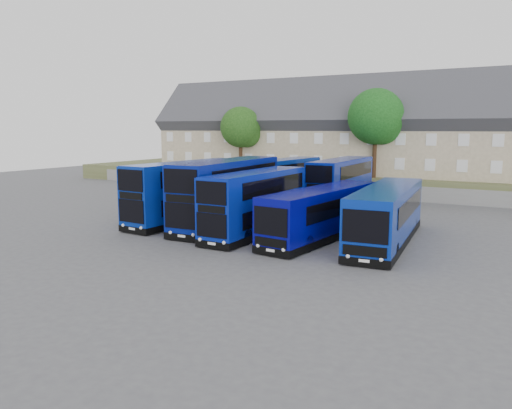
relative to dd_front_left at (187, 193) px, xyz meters
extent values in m
plane|color=#4D4D53|center=(6.22, -4.37, -2.23)|extent=(120.00, 120.00, 0.00)
cube|color=slate|center=(6.22, 19.63, -1.48)|extent=(70.00, 0.40, 1.50)
cube|color=#525932|center=(6.22, 29.63, -1.23)|extent=(80.00, 20.00, 2.00)
cube|color=tan|center=(-17.78, 25.63, 2.77)|extent=(6.00, 8.00, 6.00)
cube|color=#3A3A3F|center=(-17.78, 25.63, 5.77)|extent=(6.00, 10.40, 10.40)
cube|color=brown|center=(-16.28, 25.63, 9.61)|extent=(0.60, 0.90, 1.40)
cube|color=tan|center=(-11.78, 25.63, 2.77)|extent=(6.00, 8.00, 6.00)
cube|color=#3A3A3F|center=(-11.78, 25.63, 5.77)|extent=(6.00, 10.40, 10.40)
cube|color=brown|center=(-10.28, 25.63, 9.61)|extent=(0.60, 0.90, 1.40)
cube|color=tan|center=(-5.78, 25.63, 2.77)|extent=(6.00, 8.00, 6.00)
cube|color=#3A3A3F|center=(-5.78, 25.63, 5.77)|extent=(6.00, 10.40, 10.40)
cube|color=brown|center=(-4.28, 25.63, 9.61)|extent=(0.60, 0.90, 1.40)
cube|color=tan|center=(0.22, 25.63, 2.77)|extent=(6.00, 8.00, 6.00)
cube|color=#3A3A3F|center=(0.22, 25.63, 5.77)|extent=(6.00, 10.40, 10.40)
cube|color=brown|center=(1.72, 25.63, 9.61)|extent=(0.60, 0.90, 1.40)
cube|color=tan|center=(6.22, 25.63, 2.77)|extent=(6.00, 8.00, 6.00)
cube|color=#3A3A3F|center=(6.22, 25.63, 5.77)|extent=(6.00, 10.40, 10.40)
cube|color=brown|center=(7.72, 25.63, 9.61)|extent=(0.60, 0.90, 1.40)
cube|color=tan|center=(12.22, 25.63, 2.77)|extent=(6.00, 8.00, 6.00)
cube|color=#3A3A3F|center=(12.22, 25.63, 5.77)|extent=(6.00, 10.40, 10.40)
cube|color=brown|center=(13.72, 25.63, 9.61)|extent=(0.60, 0.90, 1.40)
cube|color=tan|center=(18.22, 25.63, 2.77)|extent=(6.00, 8.00, 6.00)
cube|color=#3A3A3F|center=(18.22, 25.63, 5.77)|extent=(6.00, 10.40, 10.40)
cube|color=brown|center=(19.72, 25.63, 9.61)|extent=(0.60, 0.90, 1.40)
cube|color=#082694|center=(0.00, 0.02, 0.21)|extent=(3.18, 11.49, 4.20)
cube|color=black|center=(0.00, 0.02, -1.93)|extent=(3.23, 11.53, 0.45)
cube|color=black|center=(-0.30, -5.68, -0.63)|extent=(2.28, 0.18, 1.55)
cube|color=black|center=(-0.30, -5.68, 1.43)|extent=(2.28, 0.18, 1.45)
cylinder|color=black|center=(-1.32, -3.39, -1.73)|extent=(0.35, 1.01, 1.00)
cube|color=navy|center=(3.62, 0.14, 0.33)|extent=(3.55, 12.12, 4.43)
cube|color=black|center=(3.62, 0.14, -1.93)|extent=(3.60, 12.16, 0.45)
cube|color=black|center=(4.05, -5.85, -0.55)|extent=(2.41, 0.23, 1.63)
cube|color=black|center=(4.05, -5.85, 1.62)|extent=(2.41, 0.23, 1.52)
cylinder|color=black|center=(2.68, -3.71, -1.73)|extent=(0.37, 1.02, 1.00)
cube|color=#081F9F|center=(6.86, -1.33, 0.04)|extent=(2.42, 10.53, 3.86)
cube|color=black|center=(6.86, -1.33, -1.93)|extent=(2.46, 10.57, 0.45)
cube|color=black|center=(6.87, -6.62, -0.75)|extent=(2.09, 0.06, 1.43)
cube|color=black|center=(6.87, -6.62, 1.16)|extent=(2.09, 0.06, 1.34)
cylinder|color=black|center=(5.82, -4.39, -1.73)|extent=(0.30, 1.00, 1.00)
cube|color=#082B97|center=(2.33, 11.77, 0.04)|extent=(3.14, 10.63, 3.85)
cube|color=black|center=(2.33, 11.77, -1.93)|extent=(3.18, 10.68, 0.45)
cube|color=black|center=(1.95, 6.50, -0.76)|extent=(2.08, 0.21, 1.43)
cube|color=black|center=(1.95, 6.50, 1.15)|extent=(2.08, 0.21, 1.34)
cylinder|color=black|center=(1.07, 8.80, -1.73)|extent=(0.37, 1.02, 1.00)
cube|color=navy|center=(8.17, 11.48, 0.14)|extent=(2.82, 11.06, 4.05)
cube|color=black|center=(8.17, 11.48, -1.93)|extent=(2.86, 11.10, 0.45)
cube|color=black|center=(8.33, 5.96, -0.69)|extent=(2.20, 0.12, 1.50)
cube|color=black|center=(8.33, 5.96, 1.31)|extent=(2.20, 0.12, 1.40)
cylinder|color=black|center=(7.17, 8.16, -1.73)|extent=(0.33, 1.01, 1.00)
cube|color=#070784|center=(11.24, -0.43, -0.43)|extent=(3.65, 12.06, 2.91)
cube|color=black|center=(11.24, -0.43, -1.93)|extent=(3.69, 12.10, 0.45)
cube|color=black|center=(10.64, -6.37, -0.21)|extent=(2.17, 0.28, 1.58)
cylinder|color=black|center=(9.78, -4.04, -1.73)|extent=(0.40, 1.03, 1.00)
cube|color=#0829A1|center=(15.23, 0.43, -0.31)|extent=(3.84, 12.93, 3.15)
cube|color=black|center=(15.23, 0.43, -1.93)|extent=(3.89, 12.97, 0.45)
cube|color=black|center=(15.84, -5.94, -0.06)|extent=(2.35, 0.28, 1.70)
cylinder|color=black|center=(14.46, -3.84, -1.73)|extent=(0.39, 1.02, 1.00)
cylinder|color=#382314|center=(-7.78, 20.63, 1.64)|extent=(0.44, 0.44, 3.75)
sphere|color=#163A0F|center=(-7.78, 20.63, 5.02)|extent=(4.80, 4.80, 4.80)
sphere|color=#163A0F|center=(-7.18, 21.03, 4.27)|extent=(3.30, 3.30, 3.30)
cylinder|color=#382314|center=(8.22, 21.13, 2.02)|extent=(0.44, 0.44, 4.50)
sphere|color=#114012|center=(8.22, 21.13, 6.07)|extent=(5.76, 5.76, 5.76)
sphere|color=#114012|center=(8.82, 21.53, 5.17)|extent=(3.96, 3.96, 3.96)
camera|label=1|loc=(23.28, -30.12, 4.84)|focal=35.00mm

